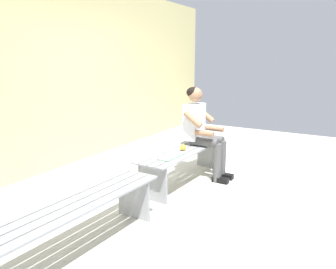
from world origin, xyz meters
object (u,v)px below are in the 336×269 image
Objects in this scene: bench_far at (74,215)px; apple at (183,148)px; book_open at (172,156)px; bench_near at (185,157)px; person_seated at (202,128)px.

apple is at bearing 179.21° from bench_far.
book_open is at bearing 178.64° from bench_far.
bench_near is 0.96× the size of bench_far.
apple is (0.10, 0.03, 0.15)m from bench_near.
book_open is at bearing 5.07° from bench_near.
apple is 0.32m from book_open.
apple reaches higher than bench_near.
person_seated is 0.77m from book_open.
apple is (-1.91, 0.03, 0.15)m from bench_far.
bench_near is at bearing -172.66° from book_open.
person_seated reaches higher than bench_far.
person_seated is at bearing 177.24° from book_open.
apple is at bearing -175.70° from book_open.
book_open reaches higher than bench_near.
bench_near is at bearing -18.29° from person_seated.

